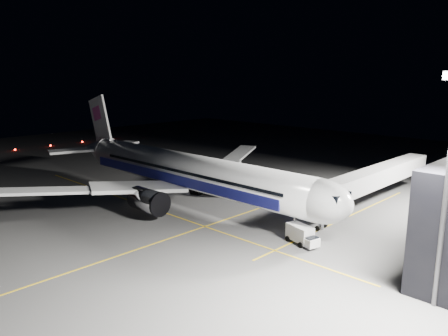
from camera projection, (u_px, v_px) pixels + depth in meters
ground at (189, 203)px, 70.76m from camera, size 200.00×200.00×0.00m
guide_line_main at (235, 217)px, 63.96m from camera, size 0.25×80.00×0.01m
guide_line_cross at (160, 211)px, 66.54m from camera, size 70.00×0.25×0.01m
guide_line_side at (343, 219)px, 62.83m from camera, size 0.25×40.00×0.01m
airliner at (184, 171)px, 70.41m from camera, size 61.48×54.22×16.64m
jet_bridge at (371, 179)px, 67.53m from camera, size 3.60×34.40×6.30m
floodlight_mast_south at (448, 172)px, 36.75m from camera, size 2.40×0.67×20.70m
taxiway_lights at (15, 150)px, 119.65m from camera, size 0.44×60.44×0.44m
service_truck at (302, 235)px, 53.26m from camera, size 4.81×2.90×2.30m
baggage_tug at (211, 183)px, 81.17m from camera, size 2.30×1.94×1.53m
safety_cone_a at (237, 197)px, 73.03m from camera, size 0.44×0.44×0.66m
safety_cone_b at (256, 188)px, 78.89m from camera, size 0.37×0.37×0.55m
safety_cone_c at (250, 187)px, 79.91m from camera, size 0.41×0.41×0.61m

